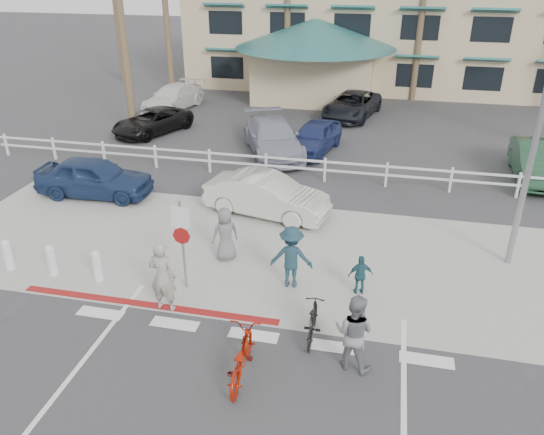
% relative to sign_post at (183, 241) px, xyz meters
% --- Properties ---
extents(ground, '(140.00, 140.00, 0.00)m').
position_rel_sign_post_xyz_m(ground, '(2.30, -2.20, -1.45)').
color(ground, '#333335').
extents(bike_path, '(12.00, 16.00, 0.01)m').
position_rel_sign_post_xyz_m(bike_path, '(2.30, -4.20, -1.45)').
color(bike_path, '#333335').
rests_on(bike_path, ground).
extents(sidewalk_plaza, '(22.00, 7.00, 0.01)m').
position_rel_sign_post_xyz_m(sidewalk_plaza, '(2.30, 2.30, -1.44)').
color(sidewalk_plaza, gray).
rests_on(sidewalk_plaza, ground).
extents(cross_street, '(40.00, 5.00, 0.01)m').
position_rel_sign_post_xyz_m(cross_street, '(2.30, 6.30, -1.45)').
color(cross_street, '#333335').
rests_on(cross_street, ground).
extents(parking_lot, '(50.00, 16.00, 0.01)m').
position_rel_sign_post_xyz_m(parking_lot, '(2.30, 15.80, -1.45)').
color(parking_lot, '#333335').
rests_on(parking_lot, ground).
extents(curb_red, '(7.00, 0.25, 0.02)m').
position_rel_sign_post_xyz_m(curb_red, '(-0.70, -1.00, -1.44)').
color(curb_red, maroon).
rests_on(curb_red, ground).
extents(rail_fence, '(29.40, 0.16, 1.00)m').
position_rel_sign_post_xyz_m(rail_fence, '(2.80, 8.30, -0.95)').
color(rail_fence, silver).
rests_on(rail_fence, ground).
extents(sign_post, '(0.50, 0.10, 2.90)m').
position_rel_sign_post_xyz_m(sign_post, '(0.00, 0.00, 0.00)').
color(sign_post, gray).
rests_on(sign_post, ground).
extents(bollard_0, '(0.26, 0.26, 0.95)m').
position_rel_sign_post_xyz_m(bollard_0, '(-2.50, -0.20, -0.97)').
color(bollard_0, silver).
rests_on(bollard_0, ground).
extents(bollard_1, '(0.26, 0.26, 0.95)m').
position_rel_sign_post_xyz_m(bollard_1, '(-3.90, -0.20, -0.97)').
color(bollard_1, silver).
rests_on(bollard_1, ground).
extents(bollard_2, '(0.26, 0.26, 0.95)m').
position_rel_sign_post_xyz_m(bollard_2, '(-5.30, -0.20, -0.97)').
color(bollard_2, silver).
rests_on(bollard_2, ground).
extents(streetlight_0, '(0.60, 2.00, 9.00)m').
position_rel_sign_post_xyz_m(streetlight_0, '(8.80, 3.30, 3.05)').
color(streetlight_0, gray).
rests_on(streetlight_0, ground).
extents(palm_10, '(4.00, 4.00, 12.00)m').
position_rel_sign_post_xyz_m(palm_10, '(-7.70, 12.80, 4.55)').
color(palm_10, black).
rests_on(palm_10, ground).
extents(bike_red, '(0.81, 2.01, 1.04)m').
position_rel_sign_post_xyz_m(bike_red, '(2.37, -2.95, -0.93)').
color(bike_red, '#971402').
rests_on(bike_red, ground).
extents(rider_red, '(0.72, 0.48, 1.94)m').
position_rel_sign_post_xyz_m(rider_red, '(-0.17, -1.03, -0.48)').
color(rider_red, gray).
rests_on(rider_red, ground).
extents(bike_black, '(0.46, 1.57, 0.94)m').
position_rel_sign_post_xyz_m(bike_black, '(3.68, -1.36, -0.98)').
color(bike_black, black).
rests_on(bike_black, ground).
extents(rider_black, '(1.04, 0.90, 1.83)m').
position_rel_sign_post_xyz_m(rider_black, '(4.66, -2.12, -0.53)').
color(rider_black, slate).
rests_on(rider_black, ground).
extents(pedestrian_a, '(1.20, 0.74, 1.78)m').
position_rel_sign_post_xyz_m(pedestrian_a, '(2.76, 0.73, -0.56)').
color(pedestrian_a, '#1B3542').
rests_on(pedestrian_a, ground).
extents(pedestrian_child, '(0.72, 0.46, 1.14)m').
position_rel_sign_post_xyz_m(pedestrian_child, '(4.63, 0.74, -0.88)').
color(pedestrian_child, '#22545D').
rests_on(pedestrian_child, ground).
extents(pedestrian_b, '(0.96, 0.89, 1.64)m').
position_rel_sign_post_xyz_m(pedestrian_b, '(0.61, 1.71, -0.63)').
color(pedestrian_b, slate).
rests_on(pedestrian_b, ground).
extents(car_white_sedan, '(4.56, 2.38, 1.43)m').
position_rel_sign_post_xyz_m(car_white_sedan, '(1.12, 4.92, -0.73)').
color(car_white_sedan, beige).
rests_on(car_white_sedan, ground).
extents(car_red_compact, '(4.37, 1.91, 1.47)m').
position_rel_sign_post_xyz_m(car_red_compact, '(-5.53, 5.12, -0.72)').
color(car_red_compact, navy).
rests_on(car_red_compact, ground).
extents(lot_car_0, '(3.56, 4.80, 1.21)m').
position_rel_sign_post_xyz_m(lot_car_0, '(-6.67, 12.87, -0.84)').
color(lot_car_0, black).
rests_on(lot_car_0, ground).
extents(lot_car_1, '(4.08, 5.67, 1.52)m').
position_rel_sign_post_xyz_m(lot_car_1, '(-0.04, 11.16, -0.69)').
color(lot_car_1, gray).
rests_on(lot_car_1, ground).
extents(lot_car_2, '(2.46, 4.35, 1.40)m').
position_rel_sign_post_xyz_m(lot_car_2, '(1.75, 11.82, -0.75)').
color(lot_car_2, navy).
rests_on(lot_car_2, ground).
extents(lot_car_3, '(1.82, 4.60, 1.49)m').
position_rel_sign_post_xyz_m(lot_car_3, '(10.91, 10.45, -0.71)').
color(lot_car_3, '#1F432B').
rests_on(lot_car_3, ground).
extents(lot_car_4, '(2.81, 5.03, 1.38)m').
position_rel_sign_post_xyz_m(lot_car_4, '(-7.41, 17.46, -0.76)').
color(lot_car_4, silver).
rests_on(lot_car_4, ground).
extents(lot_car_5, '(3.31, 5.32, 1.37)m').
position_rel_sign_post_xyz_m(lot_car_5, '(2.94, 18.04, -0.76)').
color(lot_car_5, black).
rests_on(lot_car_5, ground).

